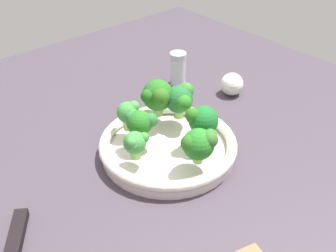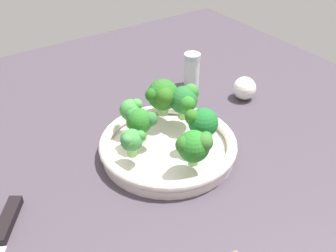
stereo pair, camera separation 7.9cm
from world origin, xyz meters
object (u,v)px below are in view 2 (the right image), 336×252
object	(u,v)px
broccoli_floret_6	(201,123)
broccoli_floret_0	(184,100)
bowl	(168,146)
broccoli_floret_2	(163,96)
broccoli_floret_1	(131,110)
garlic_bulb	(244,88)
broccoli_floret_3	(141,121)
broccoli_floret_5	(194,146)
pepper_shaker	(192,70)
broccoli_floret_4	(132,141)

from	to	relation	value
broccoli_floret_6	broccoli_floret_0	bearing A→B (deg)	-14.95
bowl	broccoli_floret_2	xyz separation A→B (cm)	(7.54, -3.77, 6.63)
broccoli_floret_0	broccoli_floret_1	xyz separation A→B (cm)	(3.44, 10.33, -0.75)
broccoli_floret_2	broccoli_floret_6	bearing A→B (deg)	-176.43
broccoli_floret_0	bowl	bearing A→B (deg)	121.52
garlic_bulb	broccoli_floret_3	bearing A→B (deg)	98.70
broccoli_floret_5	broccoli_floret_6	xyz separation A→B (cm)	(4.48, -5.04, 0.35)
broccoli_floret_1	broccoli_floret_6	distance (cm)	14.45
broccoli_floret_1	pepper_shaker	size ratio (longest dim) A/B	0.71
bowl	broccoli_floret_4	bearing A→B (deg)	94.58
broccoli_floret_1	broccoli_floret_0	bearing A→B (deg)	-108.44
broccoli_floret_0	broccoli_floret_5	xyz separation A→B (cm)	(-13.01, 7.31, -0.40)
broccoli_floret_3	broccoli_floret_4	world-z (taller)	broccoli_floret_3
broccoli_floret_4	broccoli_floret_3	bearing A→B (deg)	-49.07
broccoli_floret_0	broccoli_floret_3	xyz separation A→B (cm)	(-1.28, 11.01, -0.48)
broccoli_floret_4	broccoli_floret_6	size ratio (longest dim) A/B	0.74
broccoli_floret_0	broccoli_floret_3	size ratio (longest dim) A/B	1.12
broccoli_floret_2	broccoli_floret_4	distance (cm)	14.68
broccoli_floret_6	garlic_bulb	xyz separation A→B (cm)	(12.06, -22.72, -5.44)
broccoli_floret_4	garlic_bulb	bearing A→B (deg)	-76.75
bowl	broccoli_floret_6	bearing A→B (deg)	-134.00
broccoli_floret_2	garlic_bulb	distance (cm)	24.16
broccoli_floret_2	broccoli_floret_6	world-z (taller)	broccoli_floret_2
broccoli_floret_5	broccoli_floret_6	bearing A→B (deg)	-48.36
broccoli_floret_2	pepper_shaker	xyz separation A→B (cm)	(12.56, -17.05, -4.20)
bowl	broccoli_floret_5	bearing A→B (deg)	176.63
broccoli_floret_6	broccoli_floret_3	bearing A→B (deg)	50.27
bowl	broccoli_floret_3	world-z (taller)	broccoli_floret_3
broccoli_floret_0	broccoli_floret_4	xyz separation A→B (cm)	(-4.83, 15.11, -1.14)
broccoli_floret_5	broccoli_floret_4	bearing A→B (deg)	43.64
broccoli_floret_0	garlic_bulb	world-z (taller)	broccoli_floret_0
bowl	broccoli_floret_6	world-z (taller)	broccoli_floret_6
broccoli_floret_2	garlic_bulb	bearing A→B (deg)	-89.62
broccoli_floret_3	broccoli_floret_6	world-z (taller)	broccoli_floret_6
broccoli_floret_1	broccoli_floret_5	distance (cm)	16.73
broccoli_floret_5	pepper_shaker	distance (cm)	36.13
broccoli_floret_1	broccoli_floret_3	bearing A→B (deg)	171.87
bowl	broccoli_floret_2	size ratio (longest dim) A/B	3.38
broccoli_floret_1	broccoli_floret_4	size ratio (longest dim) A/B	1.11
broccoli_floret_5	garlic_bulb	distance (cm)	32.71
broccoli_floret_1	broccoli_floret_4	world-z (taller)	broccoli_floret_1
broccoli_floret_5	broccoli_floret_1	bearing A→B (deg)	10.39
broccoli_floret_6	pepper_shaker	size ratio (longest dim) A/B	0.86
broccoli_floret_3	broccoli_floret_2	bearing A→B (deg)	-59.78
broccoli_floret_6	garlic_bulb	bearing A→B (deg)	-62.03
broccoli_floret_2	broccoli_floret_4	world-z (taller)	broccoli_floret_2
bowl	pepper_shaker	bearing A→B (deg)	-46.02
broccoli_floret_1	broccoli_floret_2	distance (cm)	7.39
broccoli_floret_0	broccoli_floret_1	bearing A→B (deg)	71.56
garlic_bulb	broccoli_floret_4	bearing A→B (deg)	103.25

